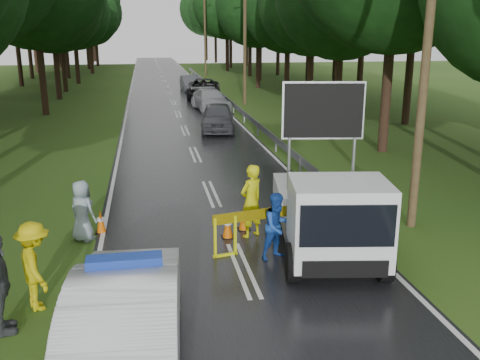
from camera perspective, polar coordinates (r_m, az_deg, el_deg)
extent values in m
plane|color=#284C15|center=(12.55, 0.31, -9.53)|extent=(160.00, 160.00, 0.00)
cube|color=black|center=(41.56, -7.15, 8.20)|extent=(7.00, 140.00, 0.02)
cylinder|color=gray|center=(13.51, 16.06, -6.66)|extent=(0.12, 0.12, 0.70)
cube|color=gray|center=(41.84, -2.04, 9.10)|extent=(0.05, 60.00, 0.30)
cylinder|color=#43331F|center=(15.02, 19.36, 13.52)|extent=(0.24, 0.24, 10.00)
cylinder|color=#43331F|center=(39.83, 0.52, 15.20)|extent=(0.24, 0.24, 10.00)
cylinder|color=#43331F|center=(65.57, -3.76, 15.36)|extent=(0.24, 0.24, 10.00)
imported|color=silver|center=(9.41, -11.90, -13.45)|extent=(2.03, 5.06, 1.63)
cube|color=#1938A5|center=(9.01, -12.23, -8.44)|extent=(1.24, 0.42, 0.16)
cube|color=gray|center=(13.91, 8.83, -4.54)|extent=(2.77, 4.71, 0.26)
cube|color=white|center=(14.76, 8.22, -1.59)|extent=(2.58, 2.85, 0.58)
cube|color=white|center=(11.91, 10.50, -4.35)|extent=(2.35, 2.00, 1.79)
cube|color=black|center=(11.04, 11.42, -4.85)|extent=(1.93, 0.34, 0.90)
cube|color=black|center=(13.83, 8.88, 7.32)|extent=(2.00, 0.44, 1.37)
cylinder|color=black|center=(11.89, 5.69, -8.75)|extent=(0.43, 0.92, 0.89)
cylinder|color=black|center=(12.28, 15.13, -8.42)|extent=(0.43, 0.92, 0.89)
cylinder|color=black|center=(15.01, 4.23, -3.42)|extent=(0.43, 0.92, 0.89)
cylinder|color=black|center=(15.32, 11.73, -3.31)|extent=(0.43, 0.92, 0.89)
cube|color=#DDE50C|center=(12.93, -2.68, -6.25)|extent=(0.07, 0.07, 1.04)
cube|color=#DDE50C|center=(13.09, -0.53, -5.94)|extent=(0.07, 0.07, 1.04)
cube|color=#DDE50C|center=(13.69, 5.57, -5.02)|extent=(0.07, 0.07, 1.04)
cube|color=#DDE50C|center=(13.93, 7.48, -4.73)|extent=(0.07, 0.07, 1.04)
cube|color=#F2CC00|center=(13.21, 2.62, -3.59)|extent=(2.65, 0.60, 0.26)
imported|color=#D1D40B|center=(14.11, 1.21, -2.28)|extent=(0.87, 0.80, 1.99)
imported|color=#1B4AB0|center=(12.86, 4.03, -4.93)|extent=(0.98, 0.89, 1.65)
imported|color=#CEBC0B|center=(11.31, -21.05, -8.57)|extent=(1.08, 1.33, 1.80)
imported|color=#8A9DA6|center=(14.51, -16.48, -3.18)|extent=(0.94, 0.91, 1.63)
imported|color=#393C40|center=(29.48, -2.40, 6.73)|extent=(2.35, 4.64, 1.52)
imported|color=#929499|center=(37.20, -3.19, 8.52)|extent=(2.55, 5.13, 1.43)
imported|color=black|center=(43.84, -3.89, 9.68)|extent=(3.27, 5.89, 1.56)
imported|color=#393B40|center=(49.73, -5.35, 10.26)|extent=(1.69, 4.26, 1.38)
cube|color=black|center=(11.57, -16.49, -12.44)|extent=(0.33, 0.33, 0.03)
cone|color=orange|center=(11.42, -16.62, -10.89)|extent=(0.28, 0.28, 0.69)
cube|color=black|center=(14.34, -1.32, -6.13)|extent=(0.33, 0.33, 0.03)
cone|color=orange|center=(14.22, -1.33, -4.83)|extent=(0.28, 0.28, 0.69)
cube|color=black|center=(14.88, 0.41, -5.29)|extent=(0.34, 0.34, 0.03)
cone|color=orange|center=(14.76, 0.42, -3.99)|extent=(0.28, 0.28, 0.71)
cube|color=black|center=(15.17, -14.55, -5.41)|extent=(0.31, 0.31, 0.03)
cone|color=orange|center=(15.06, -14.64, -4.27)|extent=(0.25, 0.25, 0.63)
cube|color=black|center=(15.74, 7.27, -4.24)|extent=(0.32, 0.32, 0.03)
cone|color=orange|center=(15.62, 7.31, -3.07)|extent=(0.27, 0.27, 0.67)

